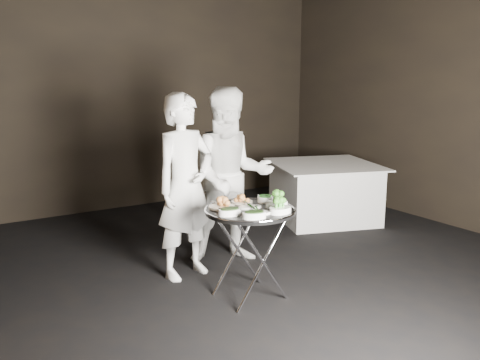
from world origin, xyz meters
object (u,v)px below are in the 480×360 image
serving_tray (250,210)px  tray_stand (250,250)px  dining_table (324,191)px  waiter_left (185,187)px  waiter_right (231,176)px

serving_tray → tray_stand: bearing=90.0°
tray_stand → dining_table: tray_stand is taller
waiter_left → waiter_right: (0.53, 0.10, 0.02)m
tray_stand → waiter_left: waiter_left is taller
serving_tray → dining_table: (2.05, 1.43, -0.38)m
serving_tray → dining_table: 2.52m
tray_stand → waiter_left: 0.84m
serving_tray → waiter_right: 0.86m
waiter_left → dining_table: bearing=5.3°
tray_stand → waiter_left: bearing=107.6°
serving_tray → waiter_right: waiter_right is taller
dining_table → waiter_left: bearing=-162.2°
tray_stand → dining_table: bearing=34.9°
tray_stand → serving_tray: serving_tray is taller
waiter_right → tray_stand: bearing=-90.4°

